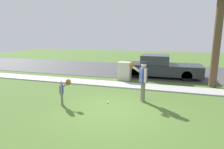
# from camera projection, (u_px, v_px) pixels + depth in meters

# --- Properties ---
(ground_plane) EXTENTS (48.00, 48.00, 0.00)m
(ground_plane) POSITION_uv_depth(u_px,v_px,m) (132.00, 87.00, 10.69)
(ground_plane) COLOR #4C6B2D
(sidewalk_strip) EXTENTS (36.00, 1.20, 0.06)m
(sidewalk_strip) POSITION_uv_depth(u_px,v_px,m) (132.00, 86.00, 10.77)
(sidewalk_strip) COLOR #B2B2AD
(sidewalk_strip) RESTS_ON ground
(road_surface) EXTENTS (36.00, 6.80, 0.02)m
(road_surface) POSITION_uv_depth(u_px,v_px,m) (144.00, 70.00, 15.45)
(road_surface) COLOR #424244
(road_surface) RESTS_ON ground
(person_adult) EXTENTS (0.85, 0.56, 1.73)m
(person_adult) POSITION_uv_depth(u_px,v_px,m) (142.00, 77.00, 8.12)
(person_adult) COLOR #6B6656
(person_adult) RESTS_ON ground
(person_child) EXTENTS (0.42, 0.53, 1.06)m
(person_child) POSITION_uv_depth(u_px,v_px,m) (64.00, 89.00, 7.76)
(person_child) COLOR #6B6656
(person_child) RESTS_ON ground
(baseball) EXTENTS (0.07, 0.07, 0.07)m
(baseball) POSITION_uv_depth(u_px,v_px,m) (108.00, 102.00, 8.09)
(baseball) COLOR white
(baseball) RESTS_ON ground
(utility_cabinet) EXTENTS (0.80, 0.65, 1.15)m
(utility_cabinet) POSITION_uv_depth(u_px,v_px,m) (124.00, 71.00, 12.15)
(utility_cabinet) COLOR beige
(utility_cabinet) RESTS_ON ground
(parked_pickup_dark) EXTENTS (5.20, 1.95, 1.48)m
(parked_pickup_dark) POSITION_uv_depth(u_px,v_px,m) (160.00, 67.00, 13.04)
(parked_pickup_dark) COLOR #23282D
(parked_pickup_dark) RESTS_ON road_surface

